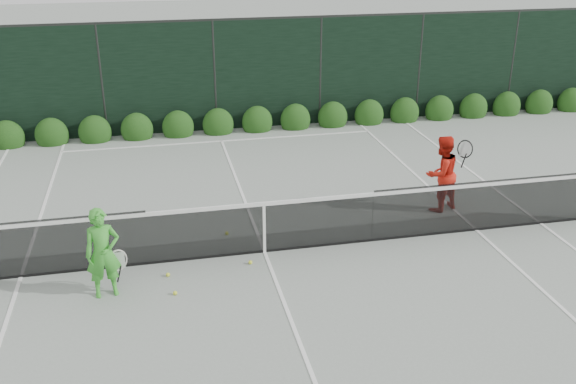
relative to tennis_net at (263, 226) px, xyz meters
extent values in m
plane|color=gray|center=(0.02, 0.00, -0.53)|extent=(80.00, 80.00, 0.00)
cube|color=black|center=(-4.18, 0.00, -0.02)|extent=(4.40, 0.01, 1.02)
cube|color=black|center=(0.02, 0.00, -0.05)|extent=(4.00, 0.01, 0.96)
cube|color=black|center=(4.22, 0.00, -0.02)|extent=(4.40, 0.01, 1.02)
cube|color=white|center=(0.02, 0.00, 0.41)|extent=(12.80, 0.03, 0.07)
cube|color=black|center=(0.02, 0.00, -0.51)|extent=(12.80, 0.02, 0.04)
cube|color=white|center=(0.02, 0.00, -0.07)|extent=(0.05, 0.03, 0.91)
imported|color=green|center=(-2.65, -0.84, 0.20)|extent=(0.59, 0.43, 1.47)
torus|color=beige|center=(-2.45, -0.74, 0.00)|extent=(0.30, 0.11, 0.30)
cylinder|color=black|center=(-2.45, -0.74, -0.24)|extent=(0.10, 0.03, 0.30)
imported|color=red|center=(3.83, 1.07, 0.25)|extent=(0.92, 0.81, 1.57)
torus|color=black|center=(4.18, 0.87, 0.82)|extent=(0.26, 0.20, 0.30)
cylinder|color=black|center=(4.18, 0.87, 0.58)|extent=(0.10, 0.03, 0.30)
cube|color=white|center=(5.51, 0.00, -0.53)|extent=(0.06, 23.77, 0.01)
cube|color=white|center=(-4.09, 0.00, -0.53)|extent=(0.06, 23.77, 0.01)
cube|color=white|center=(4.14, 0.00, -0.53)|extent=(0.06, 23.77, 0.01)
cube|color=white|center=(0.02, 11.88, -0.53)|extent=(11.03, 0.06, 0.01)
cube|color=white|center=(0.02, 6.40, -0.53)|extent=(8.23, 0.06, 0.01)
cube|color=white|center=(0.02, 0.00, -0.53)|extent=(0.06, 12.80, 0.01)
cube|color=black|center=(0.02, 7.50, 0.97)|extent=(32.00, 0.06, 3.00)
cube|color=#262826|center=(0.02, 7.50, 2.50)|extent=(32.00, 0.06, 0.06)
cylinder|color=#262826|center=(-2.98, 7.50, 0.97)|extent=(0.08, 0.08, 3.00)
cylinder|color=#262826|center=(0.02, 7.50, 0.97)|extent=(0.08, 0.08, 3.00)
cylinder|color=#262826|center=(3.02, 7.50, 0.97)|extent=(0.08, 0.08, 3.00)
cylinder|color=#262826|center=(6.02, 7.50, 0.97)|extent=(0.08, 0.08, 3.00)
cylinder|color=#262826|center=(9.02, 7.50, 0.97)|extent=(0.08, 0.08, 3.00)
ellipsoid|color=#0F340E|center=(-5.48, 7.15, -0.30)|extent=(0.86, 0.65, 0.94)
ellipsoid|color=#0F340E|center=(-4.38, 7.15, -0.30)|extent=(0.86, 0.65, 0.94)
ellipsoid|color=#0F340E|center=(-3.28, 7.15, -0.30)|extent=(0.86, 0.65, 0.94)
ellipsoid|color=#0F340E|center=(-2.18, 7.15, -0.30)|extent=(0.86, 0.65, 0.94)
ellipsoid|color=#0F340E|center=(-1.08, 7.15, -0.30)|extent=(0.86, 0.65, 0.94)
ellipsoid|color=#0F340E|center=(0.02, 7.15, -0.30)|extent=(0.86, 0.65, 0.94)
ellipsoid|color=#0F340E|center=(1.12, 7.15, -0.30)|extent=(0.86, 0.65, 0.94)
ellipsoid|color=#0F340E|center=(2.22, 7.15, -0.30)|extent=(0.86, 0.65, 0.94)
ellipsoid|color=#0F340E|center=(3.32, 7.15, -0.30)|extent=(0.86, 0.65, 0.94)
ellipsoid|color=#0F340E|center=(4.42, 7.15, -0.30)|extent=(0.86, 0.65, 0.94)
ellipsoid|color=#0F340E|center=(5.52, 7.15, -0.30)|extent=(0.86, 0.65, 0.94)
ellipsoid|color=#0F340E|center=(6.62, 7.15, -0.30)|extent=(0.86, 0.65, 0.94)
ellipsoid|color=#0F340E|center=(7.72, 7.15, -0.30)|extent=(0.86, 0.65, 0.94)
ellipsoid|color=#0F340E|center=(8.82, 7.15, -0.30)|extent=(0.86, 0.65, 0.94)
ellipsoid|color=#0F340E|center=(9.92, 7.15, -0.30)|extent=(0.86, 0.65, 0.94)
ellipsoid|color=#0F340E|center=(11.02, 7.15, -0.30)|extent=(0.86, 0.65, 0.94)
sphere|color=yellow|center=(-1.70, -0.49, -0.50)|extent=(0.07, 0.07, 0.07)
sphere|color=yellow|center=(-0.29, -0.37, -0.50)|extent=(0.07, 0.07, 0.07)
sphere|color=yellow|center=(-1.61, -1.09, -0.50)|extent=(0.07, 0.07, 0.07)
sphere|color=yellow|center=(-0.55, 0.83, -0.50)|extent=(0.07, 0.07, 0.07)
camera|label=1|loc=(-1.72, -9.97, 4.92)|focal=40.00mm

